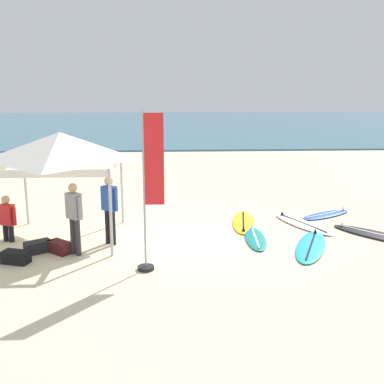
% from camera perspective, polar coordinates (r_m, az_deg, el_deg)
% --- Properties ---
extents(ground_plane, '(80.00, 80.00, 0.00)m').
position_cam_1_polar(ground_plane, '(12.41, -0.65, -5.50)').
color(ground_plane, beige).
extents(sea, '(80.00, 36.00, 0.10)m').
position_cam_1_polar(sea, '(45.77, -2.26, 8.11)').
color(sea, '#386B84').
rests_on(sea, ground).
extents(canopy_tent, '(2.81, 2.81, 2.75)m').
position_cam_1_polar(canopy_tent, '(12.26, -15.51, 5.26)').
color(canopy_tent, '#B7B7BC').
rests_on(canopy_tent, ground).
extents(surfboard_blue, '(1.92, 1.42, 0.19)m').
position_cam_1_polar(surfboard_blue, '(14.96, 15.79, -2.62)').
color(surfboard_blue, blue).
rests_on(surfboard_blue, ground).
extents(surfboard_teal, '(0.64, 1.94, 0.19)m').
position_cam_1_polar(surfboard_teal, '(12.36, 7.61, -5.52)').
color(surfboard_teal, '#19847F').
rests_on(surfboard_teal, ground).
extents(surfboard_black, '(2.15, 2.32, 0.19)m').
position_cam_1_polar(surfboard_black, '(13.42, 21.37, -4.83)').
color(surfboard_black, black).
rests_on(surfboard_black, ground).
extents(surfboard_cyan, '(1.57, 2.56, 0.19)m').
position_cam_1_polar(surfboard_cyan, '(12.03, 14.10, -6.33)').
color(surfboard_cyan, '#23B2CC').
rests_on(surfboard_cyan, ground).
extents(surfboard_white, '(1.52, 2.38, 0.19)m').
position_cam_1_polar(surfboard_white, '(13.82, 13.14, -3.75)').
color(surfboard_white, white).
rests_on(surfboard_white, ground).
extents(surfboard_yellow, '(0.94, 2.34, 0.19)m').
position_cam_1_polar(surfboard_yellow, '(13.71, 6.19, -3.61)').
color(surfboard_yellow, yellow).
rests_on(surfboard_yellow, ground).
extents(person_grey, '(0.43, 0.41, 1.71)m').
position_cam_1_polar(person_grey, '(11.27, -13.97, -2.56)').
color(person_grey, '#2D2D33').
rests_on(person_grey, ground).
extents(person_blue, '(0.45, 0.40, 1.71)m').
position_cam_1_polar(person_blue, '(11.82, -9.88, -1.64)').
color(person_blue, black).
rests_on(person_blue, ground).
extents(person_red, '(0.51, 0.35, 1.20)m').
position_cam_1_polar(person_red, '(12.79, -21.32, -2.77)').
color(person_red, black).
rests_on(person_red, ground).
extents(banner_flag, '(0.60, 0.36, 3.40)m').
position_cam_1_polar(banner_flag, '(9.93, -5.09, -0.82)').
color(banner_flag, '#99999E').
rests_on(banner_flag, ground).
extents(gear_bag_near_tent, '(0.67, 0.48, 0.28)m').
position_cam_1_polar(gear_bag_near_tent, '(11.38, -20.40, -7.34)').
color(gear_bag_near_tent, black).
rests_on(gear_bag_near_tent, ground).
extents(gear_bag_by_pole, '(0.67, 0.61, 0.28)m').
position_cam_1_polar(gear_bag_by_pole, '(11.90, -18.00, -6.27)').
color(gear_bag_by_pole, '#232328').
rests_on(gear_bag_by_pole, ground).
extents(gear_bag_on_sand, '(0.66, 0.63, 0.28)m').
position_cam_1_polar(gear_bag_on_sand, '(11.73, -15.64, -6.39)').
color(gear_bag_on_sand, '#4C1919').
rests_on(gear_bag_on_sand, ground).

